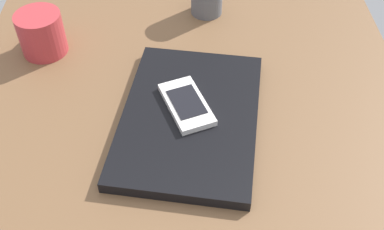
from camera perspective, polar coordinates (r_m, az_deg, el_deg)
desk_surface at (r=79.93cm, az=-0.39°, el=-1.53°), size 120.00×80.00×3.00cm
laptop_closed at (r=77.81cm, az=-0.00°, el=-0.50°), size 35.52×27.18×2.04cm
cell_phone_on_laptop at (r=78.01cm, az=-0.30°, el=1.33°), size 13.17×9.87×1.22cm
coffee_mug at (r=94.92cm, az=-17.65°, el=9.53°), size 11.80×8.69×8.25cm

